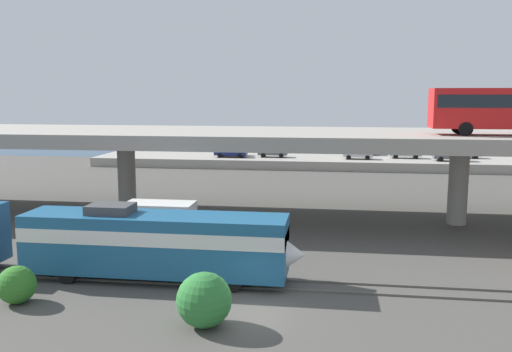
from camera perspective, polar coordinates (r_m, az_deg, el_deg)
The scene contains 18 objects.
ground_plane at distance 26.27m, azimuth -0.96°, elevation -14.23°, with size 260.00×260.00×0.00m, color #4C4944.
rail_strip_near at distance 29.27m, azimuth 0.08°, elevation -11.66°, with size 110.00×0.12×0.12m, color #59544C.
rail_strip_far at distance 30.60m, azimuth 0.46°, elevation -10.74°, with size 110.00×0.12×0.12m, color #59544C.
train_locomotive at distance 30.36m, azimuth -9.23°, elevation -6.80°, with size 15.55×3.04×4.18m.
highway_overpass at distance 44.23m, azimuth 3.13°, elevation 3.81°, with size 96.00×12.95×7.21m.
service_truck_east at distance 37.33m, azimuth -11.33°, elevation -4.83°, with size 6.80×2.46×3.04m.
pier_parking_lot at distance 79.58m, azimuth 5.32°, elevation 1.64°, with size 60.54×13.06×1.25m, color #9E998E.
parked_car_0 at distance 77.94m, azimuth 1.80°, elevation 2.56°, with size 4.16×1.83×1.50m.
parked_car_1 at distance 76.90m, azimuth 10.65°, elevation 2.33°, with size 4.10×1.96×1.50m.
parked_car_2 at distance 82.33m, azimuth 11.06°, elevation 2.73°, with size 4.69×2.00×1.50m.
parked_car_3 at distance 82.25m, azimuth 21.04°, elevation 2.30°, with size 4.06×1.88×1.50m.
parked_car_4 at distance 77.83m, azimuth -2.69°, elevation 2.54°, with size 4.59×1.85×1.50m.
parked_car_5 at distance 79.45m, azimuth 15.31°, elevation 2.37°, with size 4.40×1.89×1.50m.
parked_car_6 at distance 79.99m, azimuth -2.44°, elevation 2.71°, with size 4.11×1.96×1.50m.
parked_car_7 at distance 77.89m, azimuth 19.79°, elevation 2.05°, with size 4.69×1.84×1.50m.
harbor_water at distance 102.49m, azimuth 5.96°, elevation 2.82°, with size 140.00×36.00×0.01m, color navy.
shrub_left at distance 29.59m, azimuth -23.78°, elevation -10.38°, with size 1.87×1.87×1.87m, color #2F7326.
shrub_right at distance 24.61m, azimuth -5.45°, elevation -12.80°, with size 2.46×2.46×2.46m, color #2E7935.
Camera 1 is at (3.85, -23.91, 10.18)m, focal length 38.20 mm.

